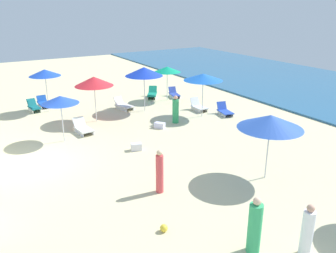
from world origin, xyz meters
name	(u,v)px	position (x,y,z in m)	size (l,w,h in m)	color
ground_plane	(35,164)	(0.00, 0.00, 0.00)	(60.00, 60.00, 0.00)	beige
umbrella_0	(203,77)	(-1.87, 10.19, 2.43)	(2.34, 2.34, 2.63)	silver
lounge_chair_0_0	(225,111)	(-1.41, 11.57, 0.25)	(1.35, 0.87, 0.72)	silver
lounge_chair_0_1	(198,106)	(-2.99, 10.70, 0.27)	(1.25, 0.64, 0.76)	silver
umbrella_1	(167,69)	(-6.26, 10.29, 2.19)	(1.89, 1.89, 2.39)	silver
lounge_chair_1_0	(174,94)	(-6.73, 11.16, 0.24)	(1.41, 0.86, 0.66)	silver
lounge_chair_1_1	(152,94)	(-7.37, 9.68, 0.28)	(1.65, 1.37, 0.73)	silver
umbrella_2	(144,72)	(-4.71, 7.71, 2.54)	(2.37, 2.37, 2.81)	silver
lounge_chair_2_0	(123,105)	(-5.71, 6.66, 0.27)	(1.50, 1.00, 0.75)	silver
umbrella_4	(45,73)	(-7.70, 2.36, 2.49)	(1.94, 1.94, 2.70)	silver
lounge_chair_4_0	(44,103)	(-8.99, 2.31, 0.25)	(1.35, 0.66, 0.66)	silver
lounge_chair_4_1	(34,107)	(-8.23, 1.55, 0.27)	(1.31, 0.68, 0.72)	silver
umbrella_5	(94,81)	(-4.26, 4.30, 2.38)	(2.20, 2.20, 2.65)	silver
umbrella_6	(60,100)	(-2.06, 1.81, 2.15)	(1.80, 1.80, 2.34)	silver
lounge_chair_6_0	(83,128)	(-2.76, 3.01, 0.26)	(1.49, 0.79, 0.73)	silver
umbrella_7	(270,122)	(5.94, 7.66, 2.35)	(2.50, 2.50, 2.62)	silver
beachgoer_0	(307,232)	(9.82, 5.26, 0.74)	(0.47, 0.47, 1.58)	white
beachgoer_1	(255,227)	(8.99, 4.11, 0.80)	(0.49, 0.49, 1.72)	#36AF6B
beachgoer_2	(160,172)	(4.79, 3.49, 0.80)	(0.40, 0.40, 1.67)	#DE494E
beachgoer_3	(176,110)	(-1.65, 8.15, 0.75)	(0.47, 0.47, 1.62)	#2E995A
beach_ball_0	(164,228)	(6.94, 2.42, 0.12)	(0.24, 0.24, 0.24)	yellow
cooler_box_1	(160,125)	(-1.34, 6.92, 0.15)	(0.56, 0.34, 0.30)	silver
cooler_box_2	(136,147)	(0.83, 4.43, 0.17)	(0.49, 0.31, 0.34)	silver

